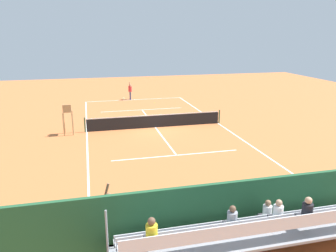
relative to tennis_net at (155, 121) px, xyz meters
The scene contains 12 objects.
ground_plane 0.50m from the tennis_net, ahead, with size 60.00×60.00×0.00m, color #C66B38.
court_line_markings 0.50m from the tennis_net, 90.00° to the right, with size 10.10×22.20×0.01m.
tennis_net is the anchor object (origin of this frame).
backdrop_wall 14.01m from the tennis_net, 90.00° to the left, with size 18.00×0.16×2.00m, color #235633.
bleacher_stand 15.37m from the tennis_net, 89.86° to the left, with size 9.06×2.40×2.48m.
umpire_chair 6.26m from the tennis_net, ahead, with size 0.67×0.67×2.14m.
courtside_bench 13.44m from the tennis_net, 99.01° to the left, with size 1.80×0.40×0.93m.
equipment_bag 13.42m from the tennis_net, 92.91° to the left, with size 0.90×0.36×0.36m, color black.
tennis_player 11.22m from the tennis_net, 87.98° to the right, with size 0.38×0.54×1.93m.
tennis_racket 12.02m from the tennis_net, 85.19° to the right, with size 0.37×0.59×0.03m.
tennis_ball_near 8.96m from the tennis_net, 101.28° to the right, with size 0.07×0.07×0.07m, color #CCDB33.
line_judge 13.88m from the tennis_net, 71.97° to the left, with size 0.45×0.56×1.93m.
Camera 1 is at (4.76, 23.42, 6.83)m, focal length 35.49 mm.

